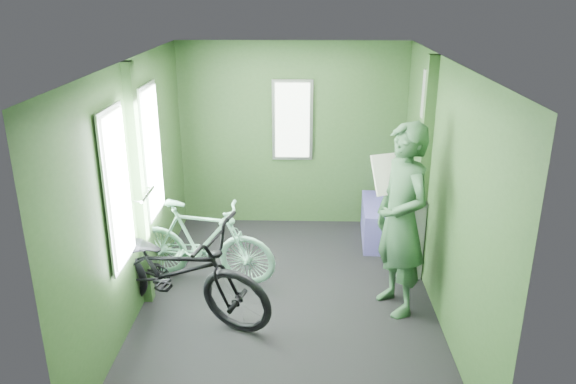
{
  "coord_description": "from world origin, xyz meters",
  "views": [
    {
      "loc": [
        0.14,
        -4.78,
        2.89
      ],
      "look_at": [
        0.0,
        0.1,
        1.1
      ],
      "focal_mm": 35.0,
      "sensor_mm": 36.0,
      "label": 1
    }
  ],
  "objects_px": {
    "passenger": "(401,220)",
    "bicycle_mint": "(204,282)",
    "waste_box": "(409,235)",
    "bicycle_black": "(176,318)",
    "bench_seat": "(387,218)"
  },
  "relations": [
    {
      "from": "bench_seat",
      "to": "passenger",
      "type": "bearing_deg",
      "value": -90.83
    },
    {
      "from": "waste_box",
      "to": "bicycle_mint",
      "type": "bearing_deg",
      "value": -172.4
    },
    {
      "from": "bicycle_black",
      "to": "passenger",
      "type": "bearing_deg",
      "value": -60.95
    },
    {
      "from": "passenger",
      "to": "bicycle_mint",
      "type": "bearing_deg",
      "value": -124.51
    },
    {
      "from": "bicycle_black",
      "to": "passenger",
      "type": "height_order",
      "value": "passenger"
    },
    {
      "from": "waste_box",
      "to": "bicycle_black",
      "type": "bearing_deg",
      "value": -157.09
    },
    {
      "from": "bicycle_black",
      "to": "passenger",
      "type": "xyz_separation_m",
      "value": [
        2.07,
        0.25,
        0.91
      ]
    },
    {
      "from": "bicycle_black",
      "to": "passenger",
      "type": "relative_size",
      "value": 1.09
    },
    {
      "from": "bicycle_black",
      "to": "bench_seat",
      "type": "relative_size",
      "value": 2.0
    },
    {
      "from": "passenger",
      "to": "waste_box",
      "type": "relative_size",
      "value": 2.12
    },
    {
      "from": "bicycle_mint",
      "to": "passenger",
      "type": "xyz_separation_m",
      "value": [
        1.92,
        -0.44,
        0.91
      ]
    },
    {
      "from": "bicycle_mint",
      "to": "bench_seat",
      "type": "distance_m",
      "value": 2.32
    },
    {
      "from": "bicycle_mint",
      "to": "waste_box",
      "type": "relative_size",
      "value": 1.79
    },
    {
      "from": "waste_box",
      "to": "bench_seat",
      "type": "height_order",
      "value": "bench_seat"
    },
    {
      "from": "bicycle_black",
      "to": "bicycle_mint",
      "type": "height_order",
      "value": "bicycle_black"
    }
  ]
}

